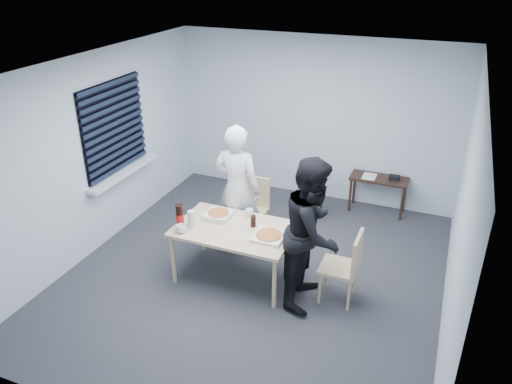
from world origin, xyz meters
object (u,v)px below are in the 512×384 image
at_px(side_table, 379,182).
at_px(person_white, 237,190).
at_px(chair_far, 253,204).
at_px(mug_b, 249,213).
at_px(dining_table, 235,232).
at_px(chair_right, 347,263).
at_px(stool, 308,197).
at_px(soda_bottle, 180,217).
at_px(backpack, 309,178).
at_px(person_black, 313,232).
at_px(mug_a, 181,229).

bearing_deg(side_table, person_white, -131.51).
height_order(chair_far, mug_b, chair_far).
distance_m(chair_far, mug_b, 0.71).
bearing_deg(side_table, chair_far, -136.54).
bearing_deg(dining_table, chair_right, 1.84).
bearing_deg(stool, side_table, 33.78).
distance_m(person_white, soda_bottle, 0.94).
height_order(chair_right, stool, chair_right).
distance_m(dining_table, soda_bottle, 0.69).
distance_m(chair_right, backpack, 1.99).
distance_m(chair_right, person_black, 0.55).
bearing_deg(stool, chair_right, -60.93).
distance_m(side_table, mug_a, 3.33).
bearing_deg(backpack, mug_a, -114.68).
relative_size(stool, soda_bottle, 1.52).
relative_size(person_black, side_table, 2.04).
distance_m(person_white, mug_b, 0.43).
height_order(chair_far, person_white, person_white).
bearing_deg(chair_far, dining_table, -79.94).
bearing_deg(stool, person_black, -72.61).
distance_m(chair_far, chair_right, 1.81).
bearing_deg(stool, chair_far, -125.52).
xyz_separation_m(dining_table, side_table, (1.33, 2.41, -0.14)).
distance_m(dining_table, person_black, 1.01).
xyz_separation_m(chair_right, mug_a, (-1.92, -0.37, 0.23)).
distance_m(mug_a, mug_b, 0.90).
xyz_separation_m(mug_b, soda_bottle, (-0.66, -0.58, 0.10)).
distance_m(chair_right, stool, 2.00).
xyz_separation_m(backpack, mug_b, (-0.36, -1.43, 0.07)).
height_order(backpack, mug_a, backpack).
relative_size(dining_table, chair_right, 1.61).
height_order(mug_a, mug_b, mug_a).
bearing_deg(chair_right, stool, 119.07).
bearing_deg(chair_far, side_table, 43.46).
xyz_separation_m(chair_right, mug_b, (-1.33, 0.30, 0.23)).
height_order(stool, soda_bottle, soda_bottle).
relative_size(dining_table, chair_far, 1.61).
distance_m(dining_table, mug_b, 0.37).
bearing_deg(chair_far, person_black, -42.16).
relative_size(chair_far, side_table, 1.03).
distance_m(stool, mug_b, 1.54).
distance_m(mug_a, soda_bottle, 0.15).
relative_size(chair_far, mug_a, 7.24).
height_order(dining_table, mug_b, mug_b).
distance_m(backpack, soda_bottle, 2.26).
height_order(chair_far, soda_bottle, soda_bottle).
relative_size(stool, mug_a, 3.77).
bearing_deg(mug_a, side_table, 55.57).
relative_size(person_white, mug_a, 14.39).
relative_size(chair_far, person_black, 0.50).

